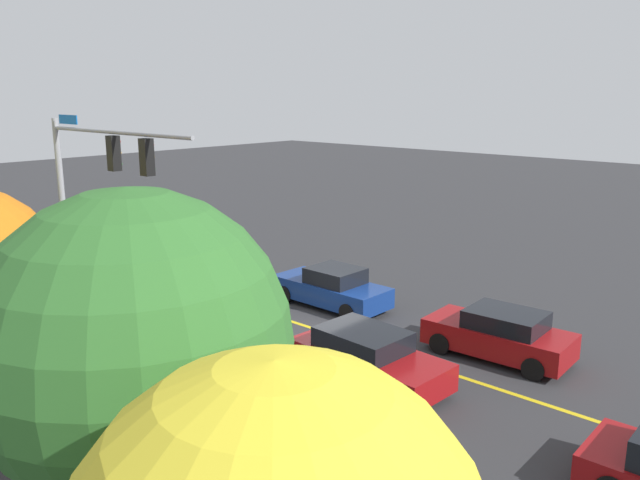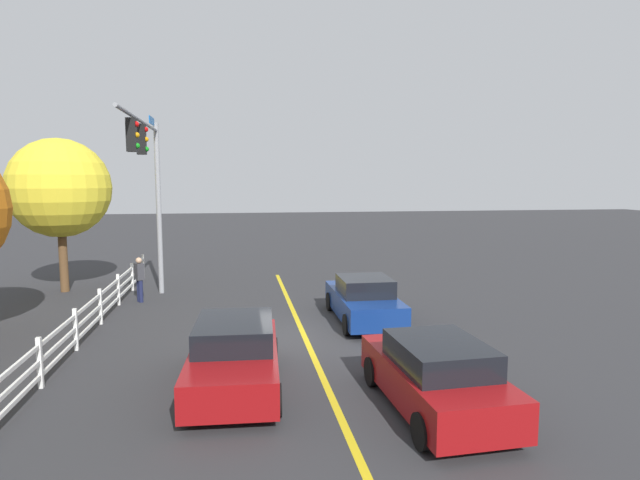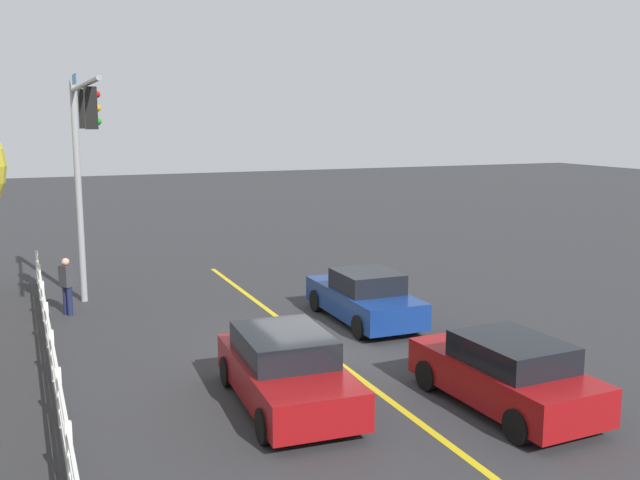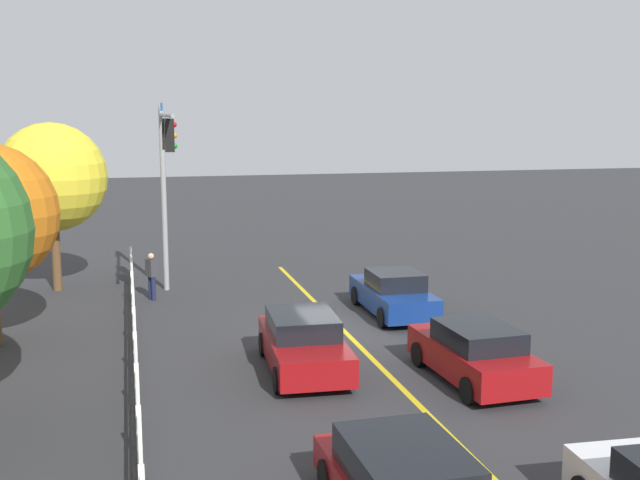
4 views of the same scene
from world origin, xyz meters
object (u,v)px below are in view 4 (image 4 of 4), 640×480
(car_2, at_px, (393,294))
(pedestrian, at_px, (152,274))
(tree_2, at_px, (52,177))
(car_4, at_px, (475,353))
(car_1, at_px, (304,343))

(car_2, bearing_deg, pedestrian, 62.97)
(car_2, distance_m, pedestrian, 8.65)
(pedestrian, height_order, tree_2, tree_2)
(car_2, xyz_separation_m, car_4, (-6.66, 0.20, 0.02))
(car_2, relative_size, car_4, 1.05)
(tree_2, bearing_deg, pedestrian, -125.28)
(car_1, height_order, car_4, car_1)
(car_2, height_order, tree_2, tree_2)
(car_1, relative_size, car_2, 1.01)
(car_4, distance_m, pedestrian, 13.02)
(car_1, distance_m, car_2, 6.35)
(car_2, height_order, pedestrian, pedestrian)
(car_2, height_order, car_4, car_2)
(pedestrian, relative_size, tree_2, 0.27)
(car_1, bearing_deg, car_2, 142.51)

